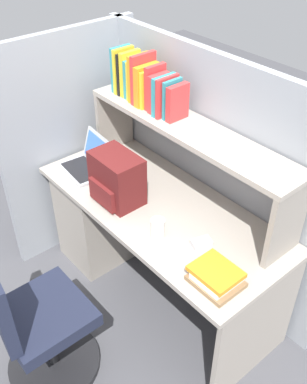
{
  "coord_description": "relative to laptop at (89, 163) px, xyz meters",
  "views": [
    {
      "loc": [
        1.53,
        -1.34,
        2.36
      ],
      "look_at": [
        0.0,
        -0.05,
        0.85
      ],
      "focal_mm": 41.95,
      "sensor_mm": 36.0,
      "label": 1
    }
  ],
  "objects": [
    {
      "name": "overhead_hutch",
      "position": [
        0.58,
        0.31,
        0.3
      ],
      "size": [
        1.44,
        0.28,
        0.45
      ],
      "color": "gray",
      "rests_on": "desk"
    },
    {
      "name": "paper_cup",
      "position": [
        0.77,
        -0.08,
        0.0
      ],
      "size": [
        0.08,
        0.08,
        0.11
      ],
      "primitive_type": "cylinder",
      "color": "white",
      "rests_on": "desk"
    },
    {
      "name": "cubicle_partition_left",
      "position": [
        -0.27,
        0.06,
        -0.01
      ],
      "size": [
        0.05,
        1.06,
        1.55
      ],
      "primitive_type": "cube",
      "color": "gray",
      "rests_on": "ground_plane"
    },
    {
      "name": "office_chair",
      "position": [
        0.61,
        -0.78,
        -0.39
      ],
      "size": [
        0.52,
        0.52,
        0.93
      ],
      "rotation": [
        0.0,
        0.0,
        3.01
      ],
      "color": "black",
      "rests_on": "ground_plane"
    },
    {
      "name": "backpack",
      "position": [
        0.37,
        -0.05,
        0.09
      ],
      "size": [
        0.3,
        0.23,
        0.3
      ],
      "color": "#591919",
      "rests_on": "desk"
    },
    {
      "name": "desk_book_stack",
      "position": [
        1.19,
        -0.08,
        -0.01
      ],
      "size": [
        0.24,
        0.2,
        0.08
      ],
      "color": "olive",
      "rests_on": "desk"
    },
    {
      "name": "cubicle_partition_rear",
      "position": [
        0.58,
        0.49,
        -0.01
      ],
      "size": [
        1.84,
        0.05,
        1.55
      ],
      "primitive_type": "cube",
      "color": "gray",
      "rests_on": "ground_plane"
    },
    {
      "name": "laptop",
      "position": [
        0.0,
        0.0,
        0.0
      ],
      "size": [
        0.33,
        0.29,
        0.22
      ],
      "color": "#B7BABF",
      "rests_on": "desk"
    },
    {
      "name": "desk",
      "position": [
        0.19,
        0.11,
        -0.38
      ],
      "size": [
        1.6,
        0.7,
        0.73
      ],
      "color": "#AAA093",
      "rests_on": "ground_plane"
    },
    {
      "name": "computer_mouse",
      "position": [
        0.97,
        0.05,
        -0.03
      ],
      "size": [
        0.09,
        0.12,
        0.03
      ],
      "primitive_type": "cube",
      "rotation": [
        0.0,
        0.0,
        -0.32
      ],
      "color": "silver",
      "rests_on": "desk"
    },
    {
      "name": "reference_books_on_shelf",
      "position": [
        0.21,
        0.31,
        0.52
      ],
      "size": [
        0.54,
        0.18,
        0.29
      ],
      "color": "teal",
      "rests_on": "overhead_hutch"
    },
    {
      "name": "ground_plane",
      "position": [
        0.58,
        0.11,
        -0.78
      ],
      "size": [
        8.0,
        8.0,
        0.0
      ],
      "primitive_type": "plane",
      "color": "#4C4C51"
    }
  ]
}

